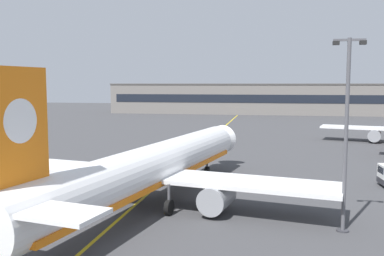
{
  "coord_description": "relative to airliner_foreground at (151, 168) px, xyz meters",
  "views": [
    {
      "loc": [
        11.5,
        -27.7,
        10.74
      ],
      "look_at": [
        4.77,
        9.47,
        6.86
      ],
      "focal_mm": 40.4,
      "sensor_mm": 36.0,
      "label": 1
    }
  ],
  "objects": [
    {
      "name": "taxiway_centreline",
      "position": [
        -1.31,
        21.75,
        -3.37
      ],
      "size": [
        1.57,
        180.0,
        0.01
      ],
      "primitive_type": "cube",
      "rotation": [
        0.0,
        0.0,
        -0.01
      ],
      "color": "yellow",
      "rests_on": "ground"
    },
    {
      "name": "airliner_foreground",
      "position": [
        0.0,
        0.0,
        0.0
      ],
      "size": [
        32.32,
        41.22,
        11.65
      ],
      "color": "white",
      "rests_on": "ground"
    },
    {
      "name": "ground_plane",
      "position": [
        -1.31,
        -8.25,
        -3.37
      ],
      "size": [
        400.0,
        400.0,
        0.0
      ],
      "primitive_type": "plane",
      "color": "#3D3D3F"
    },
    {
      "name": "apron_lamp_post",
      "position": [
        15.58,
        -3.86,
        3.91
      ],
      "size": [
        2.24,
        0.9,
        13.94
      ],
      "color": "#515156",
      "rests_on": "ground"
    },
    {
      "name": "safety_cone_by_nose_gear",
      "position": [
        1.29,
        15.31,
        -3.11
      ],
      "size": [
        0.44,
        0.44,
        0.55
      ],
      "color": "orange",
      "rests_on": "ground"
    },
    {
      "name": "terminal_building",
      "position": [
        9.06,
        119.49,
        2.03
      ],
      "size": [
        112.44,
        12.4,
        10.79
      ],
      "color": "slate",
      "rests_on": "ground"
    },
    {
      "name": "service_car_nearest",
      "position": [
        -24.4,
        18.51,
        -2.6
      ],
      "size": [
        2.83,
        4.51,
        1.79
      ],
      "color": "#2351A8",
      "rests_on": "ground"
    }
  ]
}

